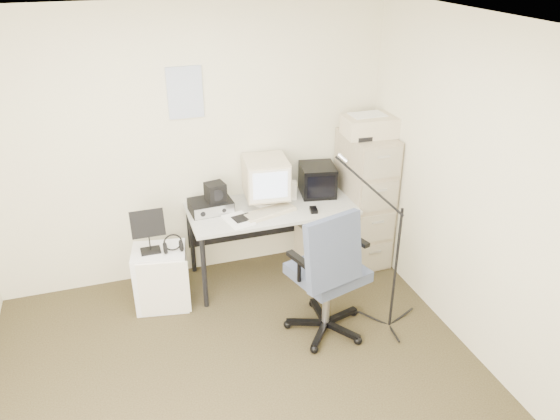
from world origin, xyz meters
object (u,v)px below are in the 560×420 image
object	(u,v)px
filing_cabinet	(364,199)
side_cart	(161,277)
desk	(271,242)
office_chair	(328,270)

from	to	relation	value
filing_cabinet	side_cart	world-z (taller)	filing_cabinet
filing_cabinet	side_cart	xyz separation A→B (m)	(-2.00, -0.18, -0.37)
filing_cabinet	desk	bearing A→B (deg)	-178.19
office_chair	filing_cabinet	bearing A→B (deg)	35.09
filing_cabinet	office_chair	bearing A→B (deg)	-129.08
office_chair	side_cart	size ratio (longest dim) A/B	2.10
desk	office_chair	world-z (taller)	office_chair
desk	office_chair	size ratio (longest dim) A/B	1.29
desk	office_chair	distance (m)	0.96
filing_cabinet	office_chair	size ratio (longest dim) A/B	1.12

